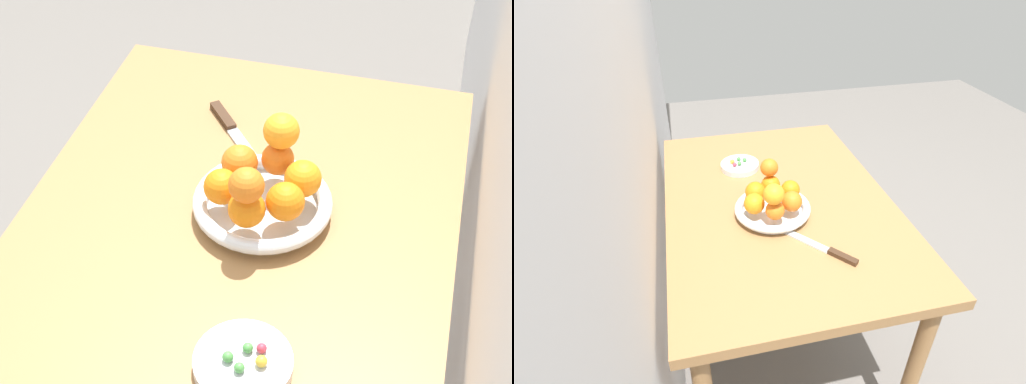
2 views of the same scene
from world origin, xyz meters
TOP-DOWN VIEW (x-y plane):
  - dining_table at (0.00, 0.00)m, footprint 1.10×0.76m
  - fruit_bowl at (-0.09, 0.04)m, footprint 0.25×0.25m
  - candy_dish at (0.24, 0.09)m, footprint 0.15×0.15m
  - orange_0 at (-0.16, 0.05)m, footprint 0.06×0.06m
  - orange_1 at (-0.13, -0.01)m, footprint 0.07×0.07m
  - orange_2 at (-0.06, -0.03)m, footprint 0.06×0.06m
  - orange_3 at (-0.02, 0.03)m, footprint 0.06×0.06m
  - orange_4 at (-0.05, 0.09)m, footprint 0.07×0.07m
  - orange_5 at (-0.11, 0.10)m, footprint 0.07×0.07m
  - orange_6 at (-0.16, 0.05)m, footprint 0.06×0.06m
  - orange_7 at (-0.01, 0.03)m, footprint 0.06×0.06m
  - candy_ball_0 at (0.26, 0.09)m, footprint 0.02×0.02m
  - candy_ball_1 at (0.22, 0.12)m, footprint 0.02×0.02m
  - candy_ball_2 at (0.22, 0.10)m, footprint 0.02×0.02m
  - candy_ball_3 at (0.24, 0.07)m, footprint 0.02×0.02m
  - candy_ball_4 at (0.24, 0.12)m, footprint 0.02×0.02m
  - knife at (-0.28, -0.07)m, footprint 0.21×0.18m

SIDE VIEW (x-z plane):
  - dining_table at x=0.00m, z-range 0.28..1.02m
  - knife at x=-0.28m, z-range 0.74..0.75m
  - candy_dish at x=0.24m, z-range 0.74..0.76m
  - fruit_bowl at x=-0.09m, z-range 0.74..0.78m
  - candy_ball_1 at x=0.22m, z-range 0.76..0.78m
  - candy_ball_0 at x=0.26m, z-range 0.76..0.78m
  - candy_ball_2 at x=0.22m, z-range 0.76..0.78m
  - candy_ball_3 at x=0.24m, z-range 0.76..0.78m
  - candy_ball_4 at x=0.24m, z-range 0.76..0.78m
  - orange_0 at x=-0.16m, z-range 0.78..0.84m
  - orange_2 at x=-0.06m, z-range 0.78..0.84m
  - orange_3 at x=-0.02m, z-range 0.78..0.84m
  - orange_1 at x=-0.13m, z-range 0.78..0.85m
  - orange_5 at x=-0.11m, z-range 0.78..0.85m
  - orange_4 at x=-0.05m, z-range 0.78..0.85m
  - orange_6 at x=-0.16m, z-range 0.84..0.90m
  - orange_7 at x=-0.01m, z-range 0.84..0.90m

